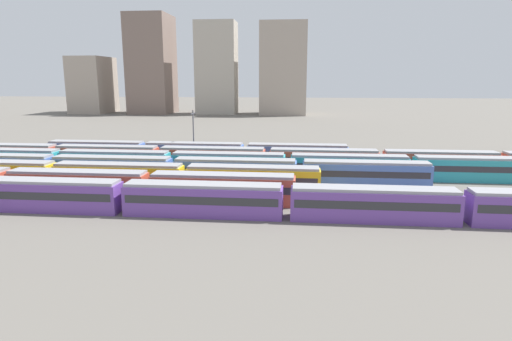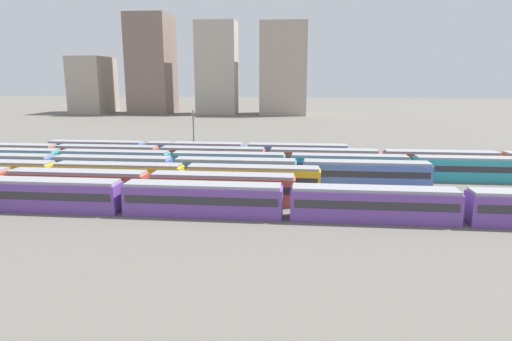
{
  "view_description": "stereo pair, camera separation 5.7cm",
  "coord_description": "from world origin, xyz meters",
  "views": [
    {
      "loc": [
        41.16,
        -46.88,
        15.31
      ],
      "look_at": [
        34.75,
        15.6,
        2.04
      ],
      "focal_mm": 30.65,
      "sensor_mm": 36.0,
      "label": 1
    },
    {
      "loc": [
        41.22,
        -46.88,
        15.31
      ],
      "look_at": [
        34.75,
        15.6,
        2.04
      ],
      "focal_mm": 30.65,
      "sensor_mm": 36.0,
      "label": 2
    }
  ],
  "objects": [
    {
      "name": "ground_plane",
      "position": [
        0.0,
        15.6,
        0.0
      ],
      "size": [
        600.0,
        600.0,
        0.0
      ],
      "primitive_type": "plane",
      "color": "#666059"
    },
    {
      "name": "train_track_0",
      "position": [
        30.33,
        0.0,
        1.9
      ],
      "size": [
        93.6,
        3.06,
        3.75
      ],
      "color": "#6B429E",
      "rests_on": "ground_plane"
    },
    {
      "name": "train_track_1",
      "position": [
        12.76,
        5.2,
        1.9
      ],
      "size": [
        55.8,
        3.06,
        3.75
      ],
      "color": "#BC4C38",
      "rests_on": "ground_plane"
    },
    {
      "name": "train_track_2",
      "position": [
        16.02,
        10.4,
        1.9
      ],
      "size": [
        55.8,
        3.06,
        3.75
      ],
      "color": "yellow",
      "rests_on": "ground_plane"
    },
    {
      "name": "train_track_3",
      "position": [
        22.24,
        15.6,
        1.9
      ],
      "size": [
        74.7,
        3.06,
        3.75
      ],
      "color": "#4C70BC",
      "rests_on": "ground_plane"
    },
    {
      "name": "train_track_4",
      "position": [
        39.27,
        20.8,
        1.9
      ],
      "size": [
        112.5,
        3.06,
        3.75
      ],
      "color": "teal",
      "rests_on": "ground_plane"
    },
    {
      "name": "train_track_5",
      "position": [
        35.63,
        26.0,
        1.9
      ],
      "size": [
        112.5,
        3.06,
        3.75
      ],
      "color": "#BC4C38",
      "rests_on": "ground_plane"
    },
    {
      "name": "train_track_6",
      "position": [
        21.72,
        31.2,
        1.9
      ],
      "size": [
        55.8,
        3.06,
        3.75
      ],
      "color": "#4C70BC",
      "rests_on": "ground_plane"
    },
    {
      "name": "catenary_pole_1",
      "position": [
        20.94,
        33.91,
        5.27
      ],
      "size": [
        0.24,
        3.2,
        9.47
      ],
      "color": "#4C4C51",
      "rests_on": "ground_plane"
    },
    {
      "name": "distant_building_0",
      "position": [
        -52.64,
        145.25,
        12.38
      ],
      "size": [
        14.72,
        21.34,
        24.76
      ],
      "primitive_type": "cube",
      "color": "#A89989",
      "rests_on": "ground_plane"
    },
    {
      "name": "distant_building_1",
      "position": [
        -24.83,
        145.25,
        21.21
      ],
      "size": [
        17.39,
        20.33,
        42.41
      ],
      "primitive_type": "cube",
      "color": "#7A665B",
      "rests_on": "ground_plane"
    },
    {
      "name": "distant_building_2",
      "position": [
        4.22,
        145.25,
        19.62
      ],
      "size": [
        17.2,
        12.54,
        39.25
      ],
      "primitive_type": "cube",
      "color": "#B2A899",
      "rests_on": "ground_plane"
    },
    {
      "name": "distant_building_3",
      "position": [
        33.41,
        145.25,
        19.16
      ],
      "size": [
        19.49,
        19.45,
        38.32
      ],
      "primitive_type": "cube",
      "color": "#A89989",
      "rests_on": "ground_plane"
    }
  ]
}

